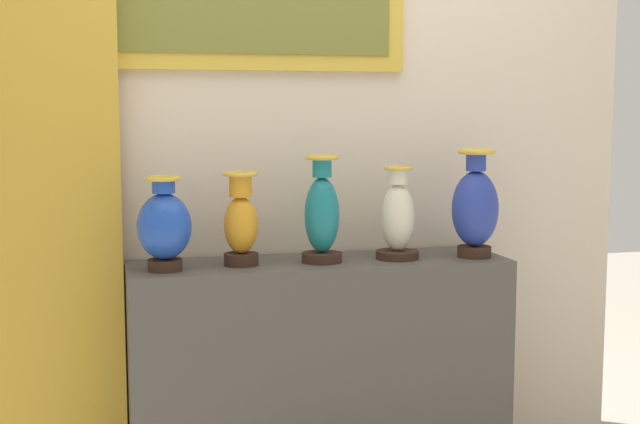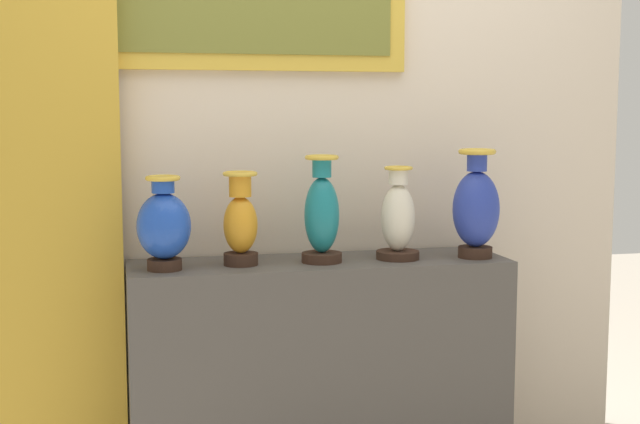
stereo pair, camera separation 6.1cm
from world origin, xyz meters
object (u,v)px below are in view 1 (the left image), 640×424
vase_amber (241,223)px  vase_teal (321,215)px  vase_ivory (398,219)px  vase_cobalt (475,207)px  vase_sapphire (164,226)px

vase_amber → vase_teal: (0.29, -0.01, 0.02)m
vase_amber → vase_ivory: bearing=-0.7°
vase_amber → vase_ivory: 0.58m
vase_amber → vase_cobalt: size_ratio=0.82×
vase_sapphire → vase_ivory: size_ratio=0.95×
vase_ivory → vase_sapphire: bearing=-178.0°
vase_teal → vase_ivory: bearing=0.4°
vase_sapphire → vase_amber: 0.27m
vase_sapphire → vase_teal: bearing=2.8°
vase_amber → vase_cobalt: (0.88, -0.04, 0.04)m
vase_teal → vase_cobalt: (0.58, -0.04, 0.02)m
vase_sapphire → vase_cobalt: size_ratio=0.80×
vase_sapphire → vase_ivory: bearing=2.0°
vase_sapphire → vase_teal: (0.56, 0.03, 0.02)m
vase_teal → vase_ivory: vase_teal is taller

